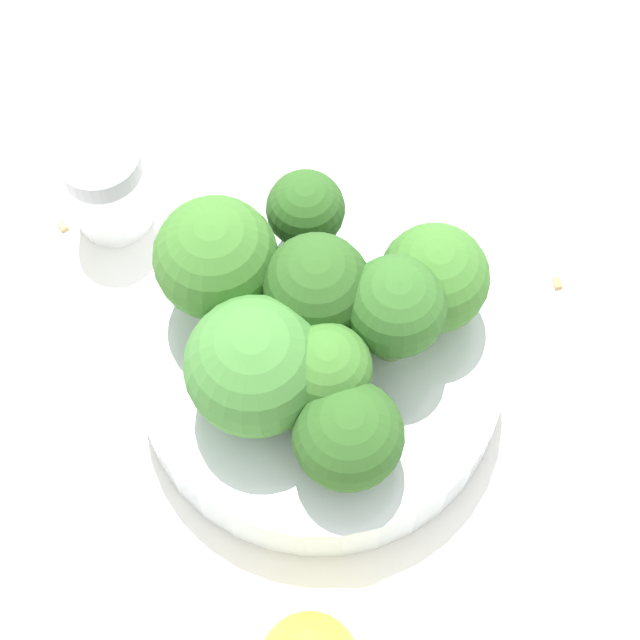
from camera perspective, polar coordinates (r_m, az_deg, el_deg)
ground_plane at (r=0.51m, az=-0.00°, el=-3.37°), size 3.00×3.00×0.00m
bowl at (r=0.50m, az=-0.00°, el=-2.58°), size 0.17×0.17×0.04m
broccoli_floret_0 at (r=0.44m, az=-3.47°, el=-2.52°), size 0.06×0.06×0.06m
broccoli_floret_1 at (r=0.45m, az=0.29°, el=1.68°), size 0.05×0.05×0.06m
broccoli_floret_2 at (r=0.46m, az=-5.56°, el=3.22°), size 0.05×0.05×0.07m
broccoli_floret_3 at (r=0.45m, az=4.11°, el=0.18°), size 0.04×0.04×0.06m
broccoli_floret_4 at (r=0.48m, az=-0.52°, el=5.82°), size 0.04×0.04×0.05m
broccoli_floret_5 at (r=0.47m, az=6.09°, el=2.16°), size 0.05×0.05×0.05m
broccoli_floret_6 at (r=0.44m, az=0.16°, el=-2.76°), size 0.04×0.04×0.06m
broccoli_floret_7 at (r=0.44m, az=1.50°, el=-6.20°), size 0.05×0.05×0.05m
pepper_shaker at (r=0.54m, az=-11.30°, el=7.03°), size 0.04×0.04×0.06m
almond_crumb_0 at (r=0.57m, az=-13.58°, el=4.99°), size 0.01×0.01×0.01m
almond_crumb_1 at (r=0.55m, az=12.58°, el=2.00°), size 0.00×0.01×0.01m
almond_crumb_2 at (r=0.55m, az=-7.50°, el=3.66°), size 0.01×0.01×0.01m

